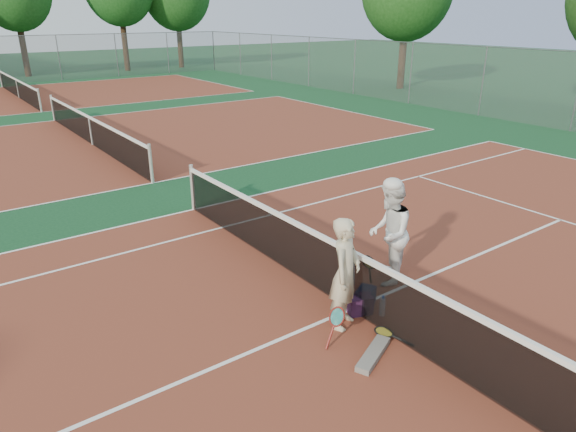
{
  "coord_description": "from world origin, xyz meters",
  "views": [
    {
      "loc": [
        -4.9,
        -5.06,
        4.35
      ],
      "look_at": [
        0.0,
        1.68,
        1.05
      ],
      "focal_mm": 32.0,
      "sensor_mm": 36.0,
      "label": 1
    }
  ],
  "objects": [
    {
      "name": "player_b",
      "position": [
        1.13,
        0.34,
        0.9
      ],
      "size": [
        1.11,
        1.09,
        1.81
      ],
      "primitive_type": "imported",
      "rotation": [
        0.0,
        0.0,
        3.83
      ],
      "color": "white",
      "rests_on": "ground"
    },
    {
      "name": "racket_spare",
      "position": [
        -0.09,
        -0.8,
        0.04
      ],
      "size": [
        0.45,
        0.66,
        0.09
      ],
      "primitive_type": null,
      "rotation": [
        0.0,
        0.0,
        1.91
      ],
      "color": "black",
      "rests_on": "ground"
    },
    {
      "name": "sports_bag_navy",
      "position": [
        0.28,
        -0.03,
        0.14
      ],
      "size": [
        0.43,
        0.39,
        0.28
      ],
      "primitive_type": "cube",
      "rotation": [
        0.0,
        0.0,
        0.48
      ],
      "color": "black",
      "rests_on": "ground"
    },
    {
      "name": "court_far_a",
      "position": [
        0.0,
        13.5,
        0.0
      ],
      "size": [
        23.77,
        10.97,
        0.01
      ],
      "primitive_type": "cube",
      "color": "maroon",
      "rests_on": "ground"
    },
    {
      "name": "court_far_b",
      "position": [
        0.0,
        27.0,
        0.0
      ],
      "size": [
        23.77,
        10.97,
        0.01
      ],
      "primitive_type": "cube",
      "color": "maroon",
      "rests_on": "ground"
    },
    {
      "name": "water_bottle",
      "position": [
        0.28,
        -0.4,
        0.15
      ],
      "size": [
        0.09,
        0.09,
        0.3
      ],
      "primitive_type": "cylinder",
      "color": "silver",
      "rests_on": "ground"
    },
    {
      "name": "court_main",
      "position": [
        0.0,
        0.0,
        0.0
      ],
      "size": [
        23.77,
        10.97,
        0.01
      ],
      "primitive_type": "cube",
      "color": "maroon",
      "rests_on": "ground"
    },
    {
      "name": "sports_bag_purple",
      "position": [
        0.05,
        -0.15,
        0.15
      ],
      "size": [
        0.43,
        0.36,
        0.3
      ],
      "primitive_type": "cube",
      "rotation": [
        0.0,
        0.0,
        -0.37
      ],
      "color": "#29102C",
      "rests_on": "ground"
    },
    {
      "name": "net_far_b",
      "position": [
        0.0,
        27.0,
        0.51
      ],
      "size": [
        0.1,
        10.98,
        1.02
      ],
      "primitive_type": null,
      "color": "black",
      "rests_on": "ground"
    },
    {
      "name": "fence_right",
      "position": [
        16.0,
        6.75,
        1.5
      ],
      "size": [
        0.06,
        54.5,
        3.0
      ],
      "primitive_type": null,
      "rotation": [
        0.0,
        0.0,
        1.57
      ],
      "color": "slate",
      "rests_on": "ground"
    },
    {
      "name": "net_main",
      "position": [
        0.0,
        0.0,
        0.51
      ],
      "size": [
        0.1,
        10.98,
        1.02
      ],
      "primitive_type": null,
      "color": "black",
      "rests_on": "ground"
    },
    {
      "name": "racket_red",
      "position": [
        -0.75,
        -0.51,
        0.27
      ],
      "size": [
        0.39,
        0.34,
        0.53
      ],
      "primitive_type": null,
      "rotation": [
        0.0,
        0.0,
        0.25
      ],
      "color": "maroon",
      "rests_on": "ground"
    },
    {
      "name": "net_cover_canvas",
      "position": [
        -0.57,
        -1.07,
        0.04
      ],
      "size": [
        0.84,
        0.52,
        0.09
      ],
      "primitive_type": "cube",
      "rotation": [
        0.0,
        0.0,
        0.43
      ],
      "color": "#66625D",
      "rests_on": "ground"
    },
    {
      "name": "net_far_a",
      "position": [
        0.0,
        13.5,
        0.51
      ],
      "size": [
        0.1,
        10.98,
        1.02
      ],
      "primitive_type": null,
      "color": "black",
      "rests_on": "ground"
    },
    {
      "name": "ground",
      "position": [
        0.0,
        0.0,
        0.0
      ],
      "size": [
        130.0,
        130.0,
        0.0
      ],
      "primitive_type": "plane",
      "color": "#103B1E",
      "rests_on": "ground"
    },
    {
      "name": "player_a",
      "position": [
        -0.37,
        -0.23,
        0.86
      ],
      "size": [
        0.74,
        0.66,
        1.71
      ],
      "primitive_type": "imported",
      "rotation": [
        0.0,
        0.0,
        0.5
      ],
      "color": "beige",
      "rests_on": "ground"
    },
    {
      "name": "racket_black_held",
      "position": [
        0.74,
        0.39,
        0.29
      ],
      "size": [
        0.28,
        0.32,
        0.58
      ],
      "primitive_type": null,
      "rotation": [
        0.0,
        0.0,
        3.46
      ],
      "color": "black",
      "rests_on": "ground"
    }
  ]
}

